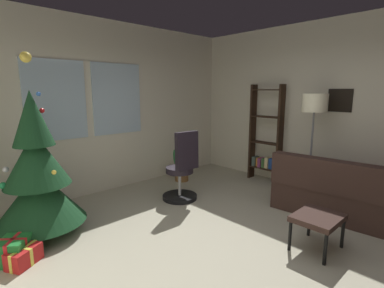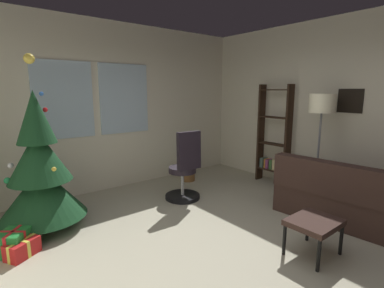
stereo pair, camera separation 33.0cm
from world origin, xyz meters
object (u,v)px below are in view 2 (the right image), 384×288
at_px(couch, 371,203).
at_px(bookshelf, 274,141).
at_px(holiday_tree, 40,173).
at_px(potted_plant, 188,167).
at_px(footstool, 314,224).
at_px(gift_box_red, 22,248).
at_px(floor_lamp, 322,110).
at_px(office_chair, 185,173).
at_px(gift_box_green, 14,242).

bearing_deg(couch, bookshelf, 75.98).
distance_m(holiday_tree, potted_plant, 2.69).
bearing_deg(footstool, couch, -4.13).
relative_size(footstool, holiday_tree, 0.25).
relative_size(gift_box_red, floor_lamp, 0.22).
height_order(couch, bookshelf, bookshelf).
distance_m(couch, office_chair, 2.60).
bearing_deg(office_chair, gift_box_red, -174.88).
bearing_deg(gift_box_green, floor_lamp, -17.52).
xyz_separation_m(holiday_tree, office_chair, (1.98, -0.34, -0.29)).
distance_m(office_chair, floor_lamp, 2.31).
bearing_deg(gift_box_green, couch, -29.47).
xyz_separation_m(couch, holiday_tree, (-3.35, 2.54, 0.44)).
relative_size(couch, gift_box_green, 5.39).
bearing_deg(footstool, bookshelf, 45.65).
distance_m(bookshelf, potted_plant, 1.69).
relative_size(holiday_tree, gift_box_green, 5.62).
relative_size(gift_box_red, bookshelf, 0.20).
height_order(floor_lamp, potted_plant, floor_lamp).
bearing_deg(potted_plant, holiday_tree, -171.25).
distance_m(bookshelf, floor_lamp, 1.21).
relative_size(bookshelf, floor_lamp, 1.09).
bearing_deg(office_chair, footstool, -87.29).
distance_m(holiday_tree, gift_box_red, 0.91).
relative_size(holiday_tree, potted_plant, 3.34).
height_order(footstool, holiday_tree, holiday_tree).
bearing_deg(gift_box_green, potted_plant, 15.37).
distance_m(couch, floor_lamp, 1.45).
bearing_deg(gift_box_green, bookshelf, -3.47).
relative_size(holiday_tree, gift_box_red, 5.81).
relative_size(office_chair, bookshelf, 0.61).
bearing_deg(office_chair, bookshelf, -10.68).
distance_m(footstool, gift_box_red, 3.10).
relative_size(office_chair, floor_lamp, 0.67).
distance_m(gift_box_green, potted_plant, 3.14).
xyz_separation_m(office_chair, potted_plant, (0.64, 0.74, -0.17)).
xyz_separation_m(gift_box_red, gift_box_green, (-0.06, 0.12, 0.04)).
height_order(gift_box_red, bookshelf, bookshelf).
bearing_deg(gift_box_green, office_chair, 2.16).
bearing_deg(gift_box_red, holiday_tree, 57.95).
relative_size(footstool, potted_plant, 0.82).
relative_size(footstool, bookshelf, 0.29).
xyz_separation_m(footstool, holiday_tree, (-2.08, 2.45, 0.38)).
relative_size(gift_box_green, potted_plant, 0.59).
relative_size(gift_box_red, potted_plant, 0.57).
height_order(holiday_tree, gift_box_green, holiday_tree).
relative_size(office_chair, potted_plant, 1.74).
bearing_deg(bookshelf, office_chair, 169.32).
bearing_deg(potted_plant, office_chair, -130.92).
distance_m(couch, gift_box_red, 4.20).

